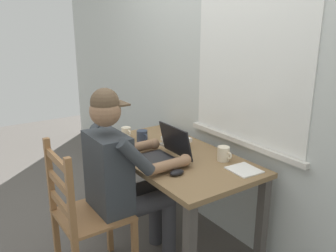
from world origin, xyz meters
TOP-DOWN VIEW (x-y plane):
  - ground_plane at (0.00, 0.00)m, footprint 8.00×8.00m
  - back_wall at (0.01, 0.43)m, footprint 6.00×0.08m
  - desk at (0.00, 0.00)m, footprint 1.32×0.71m
  - seated_person at (0.06, -0.43)m, footprint 0.50×0.60m
  - wooden_chair at (0.06, -0.71)m, footprint 0.42×0.42m
  - laptop at (0.08, -0.11)m, footprint 0.33×0.29m
  - computer_mouse at (0.32, -0.19)m, footprint 0.06×0.10m
  - coffee_mug_white at (0.31, 0.21)m, footprint 0.12×0.08m
  - coffee_mug_dark at (-0.35, -0.05)m, footprint 0.12×0.09m
  - coffee_mug_spare at (-0.51, -0.10)m, footprint 0.11×0.08m
  - book_stack_main at (-0.11, 0.10)m, footprint 0.22×0.18m
  - paper_pile_near_laptop at (0.51, 0.21)m, footprint 0.20×0.19m

SIDE VIEW (x-z plane):
  - ground_plane at x=0.00m, z-range 0.00..0.00m
  - wooden_chair at x=0.06m, z-range -0.01..0.94m
  - desk at x=0.00m, z-range 0.25..0.96m
  - seated_person at x=0.06m, z-range 0.06..1.31m
  - paper_pile_near_laptop at x=0.51m, z-range 0.70..0.71m
  - computer_mouse at x=0.32m, z-range 0.70..0.74m
  - book_stack_main at x=-0.11m, z-range 0.71..0.78m
  - coffee_mug_spare at x=-0.51m, z-range 0.70..0.79m
  - coffee_mug_dark at x=-0.35m, z-range 0.70..0.80m
  - coffee_mug_white at x=0.31m, z-range 0.70..0.80m
  - laptop at x=0.08m, z-range 0.64..0.87m
  - back_wall at x=0.01m, z-range 0.00..2.60m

